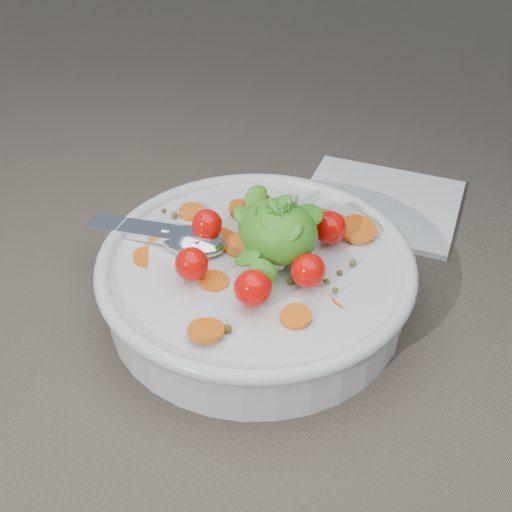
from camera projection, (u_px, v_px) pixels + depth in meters
The scene contains 3 objects.
ground at pixel (273, 287), 0.59m from camera, with size 6.00×6.00×0.00m, color #756553.
bowl at pixel (256, 276), 0.55m from camera, with size 0.29×0.27×0.12m.
napkin at pixel (379, 203), 0.69m from camera, with size 0.16×0.14×0.01m, color white.
Camera 1 is at (0.26, -0.36, 0.39)m, focal length 45.00 mm.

